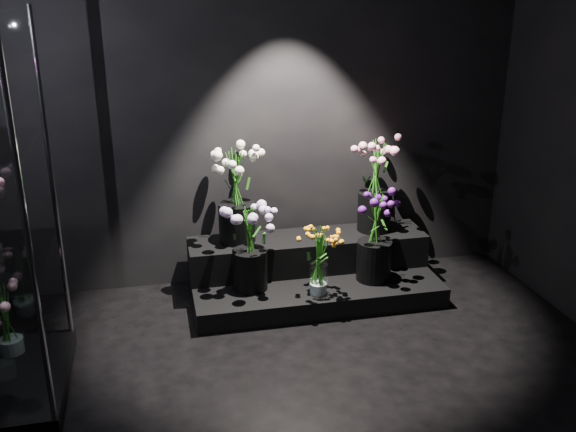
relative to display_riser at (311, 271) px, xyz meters
name	(u,v)px	position (x,y,z in m)	size (l,w,h in m)	color
floor	(330,432)	(-0.31, -1.63, -0.17)	(4.00, 4.00, 0.00)	black
wall_back	(261,104)	(-0.31, 0.37, 1.23)	(4.00, 4.00, 0.00)	black
display_riser	(311,271)	(0.00, 0.00, 0.00)	(1.83, 0.81, 0.41)	black
bouquet_orange_bells	(319,260)	(-0.04, -0.35, 0.25)	(0.27, 0.27, 0.51)	white
bouquet_lilac	(249,241)	(-0.50, -0.16, 0.36)	(0.49, 0.49, 0.64)	black
bouquet_purple	(375,233)	(0.43, -0.21, 0.35)	(0.39, 0.39, 0.69)	black
bouquet_cream_roses	(236,189)	(-0.54, 0.14, 0.65)	(0.44, 0.44, 0.72)	black
bouquet_pink_roses	(376,182)	(0.54, 0.14, 0.63)	(0.44, 0.44, 0.72)	black
bouquet_case_base_pink	(7,317)	(-2.06, -0.62, 0.18)	(0.36, 0.36, 0.46)	white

